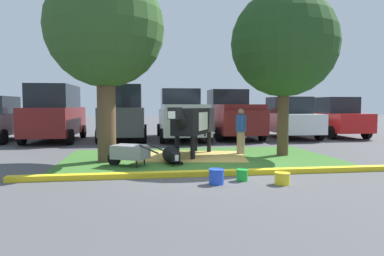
{
  "coord_description": "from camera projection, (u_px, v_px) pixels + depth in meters",
  "views": [
    {
      "loc": [
        -1.69,
        -8.9,
        1.66
      ],
      "look_at": [
        -0.04,
        2.22,
        0.9
      ],
      "focal_mm": 32.77,
      "sensor_mm": 36.0,
      "label": 1
    }
  ],
  "objects": [
    {
      "name": "ground_plane",
      "position": [
        206.0,
        168.0,
        9.14
      ],
      "size": [
        80.0,
        80.0,
        0.0
      ],
      "primitive_type": "plane",
      "color": "#4C4C4F"
    },
    {
      "name": "grass_island",
      "position": [
        200.0,
        158.0,
        10.74
      ],
      "size": [
        8.15,
        4.86,
        0.02
      ],
      "primitive_type": "cube",
      "color": "#386B28",
      "rests_on": "ground"
    },
    {
      "name": "curb_yellow",
      "position": [
        218.0,
        173.0,
        8.19
      ],
      "size": [
        9.35,
        0.24,
        0.12
      ],
      "primitive_type": "cube",
      "color": "yellow",
      "rests_on": "ground"
    },
    {
      "name": "hay_bedding",
      "position": [
        193.0,
        156.0,
        11.02
      ],
      "size": [
        3.58,
        2.94,
        0.04
      ],
      "primitive_type": "cube",
      "rotation": [
        0.0,
        0.0,
        -0.18
      ],
      "color": "tan",
      "rests_on": "ground"
    },
    {
      "name": "shade_tree_left",
      "position": [
        105.0,
        29.0,
        9.87
      ],
      "size": [
        3.35,
        3.35,
        5.49
      ],
      "color": "brown",
      "rests_on": "ground"
    },
    {
      "name": "shade_tree_right",
      "position": [
        284.0,
        44.0,
        11.11
      ],
      "size": [
        3.38,
        3.38,
        5.29
      ],
      "color": "#4C3823",
      "rests_on": "ground"
    },
    {
      "name": "cow_holstein",
      "position": [
        193.0,
        121.0,
        11.05
      ],
      "size": [
        1.82,
        2.92,
        1.58
      ],
      "color": "black",
      "rests_on": "ground"
    },
    {
      "name": "calf_lying",
      "position": [
        172.0,
        155.0,
        9.85
      ],
      "size": [
        0.6,
        1.32,
        0.48
      ],
      "color": "black",
      "rests_on": "ground"
    },
    {
      "name": "person_handler",
      "position": [
        241.0,
        130.0,
        11.5
      ],
      "size": [
        0.34,
        0.53,
        1.52
      ],
      "color": "#9E7F5B",
      "rests_on": "ground"
    },
    {
      "name": "wheelbarrow",
      "position": [
        130.0,
        152.0,
        9.32
      ],
      "size": [
        1.55,
        1.11,
        0.63
      ],
      "color": "gray",
      "rests_on": "ground"
    },
    {
      "name": "bucket_blue",
      "position": [
        216.0,
        176.0,
        7.29
      ],
      "size": [
        0.33,
        0.33,
        0.32
      ],
      "color": "blue",
      "rests_on": "ground"
    },
    {
      "name": "bucket_green",
      "position": [
        242.0,
        175.0,
        7.61
      ],
      "size": [
        0.27,
        0.27,
        0.25
      ],
      "color": "green",
      "rests_on": "ground"
    },
    {
      "name": "bucket_yellow",
      "position": [
        282.0,
        178.0,
        7.27
      ],
      "size": [
        0.33,
        0.33,
        0.25
      ],
      "color": "yellow",
      "rests_on": "ground"
    },
    {
      "name": "suv_black",
      "position": [
        55.0,
        113.0,
        15.73
      ],
      "size": [
        2.18,
        4.63,
        2.52
      ],
      "color": "maroon",
      "rests_on": "ground"
    },
    {
      "name": "suv_dark_grey",
      "position": [
        124.0,
        113.0,
        16.25
      ],
      "size": [
        2.18,
        4.63,
        2.52
      ],
      "color": "#3D3D42",
      "rests_on": "ground"
    },
    {
      "name": "pickup_truck_maroon",
      "position": [
        182.0,
        116.0,
        16.71
      ],
      "size": [
        2.29,
        5.43,
        2.42
      ],
      "color": "#B7B7BC",
      "rests_on": "ground"
    },
    {
      "name": "pickup_truck_black",
      "position": [
        231.0,
        115.0,
        17.52
      ],
      "size": [
        2.29,
        5.43,
        2.42
      ],
      "color": "maroon",
      "rests_on": "ground"
    },
    {
      "name": "hatchback_white",
      "position": [
        288.0,
        118.0,
        17.3
      ],
      "size": [
        2.08,
        4.43,
        2.02
      ],
      "color": "silver",
      "rests_on": "ground"
    },
    {
      "name": "sedan_red",
      "position": [
        334.0,
        117.0,
        18.04
      ],
      "size": [
        2.08,
        4.43,
        2.02
      ],
      "color": "red",
      "rests_on": "ground"
    }
  ]
}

